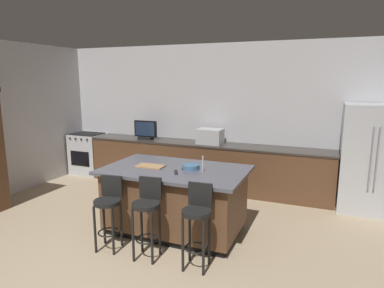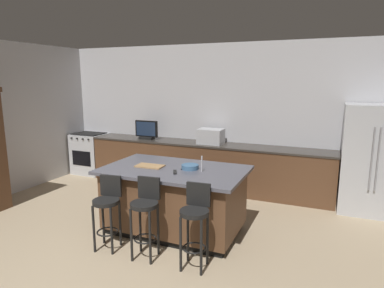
{
  "view_description": "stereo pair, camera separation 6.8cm",
  "coord_description": "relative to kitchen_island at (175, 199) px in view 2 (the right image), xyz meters",
  "views": [
    {
      "loc": [
        2.16,
        -2.45,
        2.18
      ],
      "look_at": [
        0.08,
        2.62,
        1.11
      ],
      "focal_mm": 31.35,
      "sensor_mm": 36.0,
      "label": 1
    },
    {
      "loc": [
        2.22,
        -2.42,
        2.18
      ],
      "look_at": [
        0.08,
        2.62,
        1.11
      ],
      "focal_mm": 31.35,
      "sensor_mm": 36.0,
      "label": 2
    }
  ],
  "objects": [
    {
      "name": "cell_phone",
      "position": [
        0.18,
        0.03,
        0.46
      ],
      "size": [
        0.14,
        0.16,
        0.01
      ],
      "primitive_type": "cube",
      "rotation": [
        0.0,
        0.0,
        -0.59
      ],
      "color": "black",
      "rests_on": "kitchen_island"
    },
    {
      "name": "bar_stool_left",
      "position": [
        -0.57,
        -0.79,
        0.09
      ],
      "size": [
        0.34,
        0.36,
        0.95
      ],
      "rotation": [
        0.0,
        0.0,
        0.17
      ],
      "color": "black",
      "rests_on": "ground_plane"
    },
    {
      "name": "cutting_board",
      "position": [
        -0.37,
        -0.04,
        0.47
      ],
      "size": [
        0.41,
        0.24,
        0.02
      ],
      "primitive_type": "cube",
      "rotation": [
        0.0,
        0.0,
        0.04
      ],
      "color": "#A87F51",
      "rests_on": "kitchen_island"
    },
    {
      "name": "wall_left",
      "position": [
        -3.62,
        0.33,
        0.96
      ],
      "size": [
        0.12,
        4.46,
        2.87
      ],
      "primitive_type": "cube",
      "color": "#BCBCC1",
      "rests_on": "ground_plane"
    },
    {
      "name": "bar_stool_center",
      "position": [
        -0.0,
        -0.8,
        0.12
      ],
      "size": [
        0.34,
        0.35,
        1.0
      ],
      "rotation": [
        0.0,
        0.0,
        0.1
      ],
      "color": "black",
      "rests_on": "ground_plane"
    },
    {
      "name": "range_oven",
      "position": [
        -3.15,
        1.98,
        -0.01
      ],
      "size": [
        0.72,
        0.63,
        0.95
      ],
      "color": "#B7BABF",
      "rests_on": "ground_plane"
    },
    {
      "name": "wall_back",
      "position": [
        -0.2,
        2.36,
        0.96
      ],
      "size": [
        7.25,
        0.12,
        2.87
      ],
      "primitive_type": "cube",
      "color": "#BCBCC1",
      "rests_on": "ground_plane"
    },
    {
      "name": "kitchen_island",
      "position": [
        0.0,
        0.0,
        0.0
      ],
      "size": [
        2.02,
        1.22,
        0.94
      ],
      "color": "black",
      "rests_on": "ground_plane"
    },
    {
      "name": "microwave",
      "position": [
        -0.16,
        1.98,
        0.6
      ],
      "size": [
        0.48,
        0.36,
        0.29
      ],
      "primitive_type": "cube",
      "color": "#B7BABF",
      "rests_on": "counter_back"
    },
    {
      "name": "refrigerator",
      "position": [
        2.65,
        1.91,
        0.42
      ],
      "size": [
        0.92,
        0.78,
        1.79
      ],
      "color": "#B7BABF",
      "rests_on": "ground_plane"
    },
    {
      "name": "fruit_bowl",
      "position": [
        0.22,
        0.06,
        0.49
      ],
      "size": [
        0.24,
        0.24,
        0.06
      ],
      "primitive_type": "cylinder",
      "color": "#3F668C",
      "rests_on": "kitchen_island"
    },
    {
      "name": "tv_monitor",
      "position": [
        -1.59,
        1.93,
        0.63
      ],
      "size": [
        0.51,
        0.16,
        0.39
      ],
      "color": "black",
      "rests_on": "counter_back"
    },
    {
      "name": "bar_stool_right",
      "position": [
        0.64,
        -0.77,
        0.12
      ],
      "size": [
        0.34,
        0.35,
        1.0
      ],
      "rotation": [
        0.0,
        0.0,
        0.07
      ],
      "color": "black",
      "rests_on": "ground_plane"
    },
    {
      "name": "counter_back",
      "position": [
        -0.3,
        1.98,
        -0.01
      ],
      "size": [
        4.96,
        0.62,
        0.93
      ],
      "color": "brown",
      "rests_on": "ground_plane"
    },
    {
      "name": "sink_faucet_island",
      "position": [
        0.42,
        -0.0,
        0.57
      ],
      "size": [
        0.02,
        0.02,
        0.22
      ],
      "primitive_type": "cylinder",
      "color": "#B2B2B7",
      "rests_on": "kitchen_island"
    },
    {
      "name": "tv_remote",
      "position": [
        0.11,
        -0.2,
        0.47
      ],
      "size": [
        0.12,
        0.17,
        0.02
      ],
      "primitive_type": "cube",
      "rotation": [
        0.0,
        0.0,
        0.47
      ],
      "color": "black",
      "rests_on": "kitchen_island"
    },
    {
      "name": "sink_faucet_back",
      "position": [
        -0.29,
        2.08,
        0.57
      ],
      "size": [
        0.02,
        0.02,
        0.24
      ],
      "primitive_type": "cylinder",
      "color": "#B2B2B7",
      "rests_on": "counter_back"
    }
  ]
}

